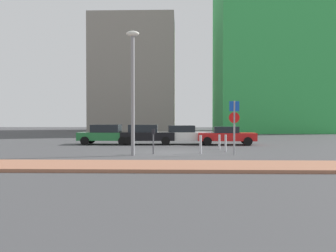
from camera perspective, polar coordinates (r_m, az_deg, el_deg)
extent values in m
plane|color=#424244|center=(21.34, 1.13, -4.20)|extent=(120.00, 120.00, 0.00)
cube|color=#9E664C|center=(14.96, 0.90, -6.26)|extent=(40.00, 3.06, 0.14)
cube|color=#237238|center=(28.56, -9.61, -1.58)|extent=(4.25, 1.91, 0.61)
cube|color=black|center=(28.54, -9.62, -0.38)|extent=(2.19, 1.71, 0.59)
cylinder|color=black|center=(29.18, -6.48, -2.12)|extent=(0.65, 0.24, 0.64)
cylinder|color=black|center=(27.42, -7.11, -2.33)|extent=(0.65, 0.24, 0.64)
cylinder|color=black|center=(29.79, -11.90, -2.06)|extent=(0.65, 0.24, 0.64)
cylinder|color=black|center=(28.07, -12.86, -2.27)|extent=(0.65, 0.24, 0.64)
cube|color=black|center=(28.09, -3.17, -1.60)|extent=(4.13, 1.96, 0.63)
cube|color=black|center=(28.09, -3.89, -0.38)|extent=(2.22, 1.76, 0.56)
cylinder|color=black|center=(28.99, -0.33, -2.13)|extent=(0.65, 0.24, 0.64)
cylinder|color=black|center=(27.15, -0.35, -2.36)|extent=(0.65, 0.24, 0.64)
cylinder|color=black|center=(29.13, -5.79, -2.12)|extent=(0.65, 0.24, 0.64)
cylinder|color=black|center=(27.31, -6.18, -2.34)|extent=(0.65, 0.24, 0.64)
cube|color=white|center=(28.26, 2.72, -1.58)|extent=(4.71, 2.08, 0.63)
cube|color=black|center=(28.21, 2.08, -0.43)|extent=(2.10, 1.74, 0.50)
cylinder|color=black|center=(29.32, 5.59, -2.10)|extent=(0.66, 0.27, 0.64)
cylinder|color=black|center=(27.61, 6.11, -2.30)|extent=(0.66, 0.27, 0.64)
cylinder|color=black|center=(29.03, -0.52, -2.12)|extent=(0.66, 0.27, 0.64)
cylinder|color=black|center=(27.30, -0.37, -2.34)|extent=(0.66, 0.27, 0.64)
cube|color=red|center=(28.07, 9.14, -1.65)|extent=(4.42, 2.08, 0.59)
cube|color=black|center=(28.05, 9.05, -0.57)|extent=(1.92, 1.79, 0.47)
cylinder|color=black|center=(29.15, 11.89, -2.14)|extent=(0.65, 0.26, 0.64)
cylinder|color=black|center=(27.33, 12.36, -2.36)|extent=(0.65, 0.26, 0.64)
cylinder|color=black|center=(28.94, 6.10, -2.14)|extent=(0.65, 0.26, 0.64)
cylinder|color=black|center=(27.10, 6.18, -2.37)|extent=(0.65, 0.26, 0.64)
cylinder|color=gray|center=(20.43, 10.29, -0.28)|extent=(0.10, 0.10, 2.98)
cube|color=#1447B7|center=(20.44, 10.30, 3.05)|extent=(0.55, 0.10, 0.55)
cylinder|color=red|center=(20.43, 10.30, 1.30)|extent=(0.60, 0.10, 0.60)
cylinder|color=#4C4C51|center=(20.58, -2.31, -2.83)|extent=(0.08, 0.08, 1.13)
cube|color=black|center=(20.54, -2.31, -0.87)|extent=(0.18, 0.14, 0.28)
cylinder|color=gray|center=(19.80, -5.51, 4.65)|extent=(0.20, 0.20, 6.40)
ellipsoid|color=silver|center=(20.27, -5.53, 14.14)|extent=(0.70, 0.36, 0.30)
cylinder|color=#B7B7BC|center=(24.00, 8.02, -2.47)|extent=(0.14, 0.14, 0.95)
cylinder|color=#B7B7BC|center=(22.22, 8.98, -2.67)|extent=(0.12, 0.12, 1.03)
cylinder|color=#B7B7BC|center=(20.82, 5.10, -2.89)|extent=(0.14, 0.14, 1.05)
cube|color=green|center=(56.97, 15.66, 14.73)|extent=(15.34, 14.33, 30.72)
cube|color=gray|center=(58.48, -5.02, 7.57)|extent=(12.21, 14.35, 16.95)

